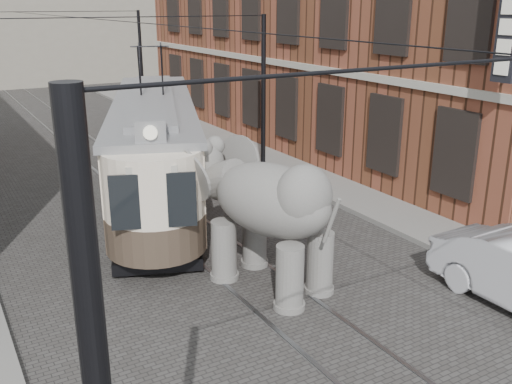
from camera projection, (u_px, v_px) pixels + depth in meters
ground at (213, 247)px, 15.79m from camera, size 120.00×120.00×0.00m
tram_rails at (213, 247)px, 15.79m from camera, size 1.54×80.00×0.02m
sidewalk_right at (379, 208)px, 18.64m from camera, size 2.00×60.00×0.15m
brick_building at (338, 12)px, 26.55m from camera, size 8.00×26.00×12.00m
catenary at (138, 111)px, 18.86m from camera, size 11.00×30.20×6.00m
tram at (154, 123)px, 19.26m from camera, size 7.06×12.99×5.11m
elephant at (271, 220)px, 13.19m from camera, size 4.32×5.99×3.29m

